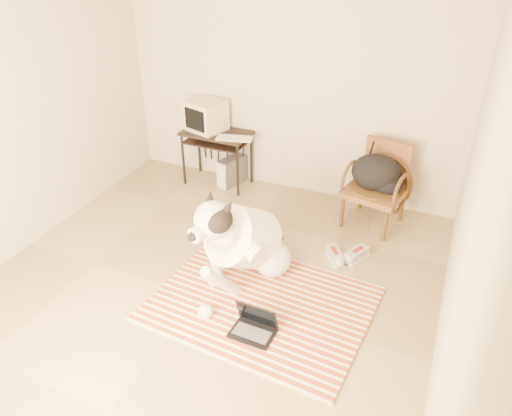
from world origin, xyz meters
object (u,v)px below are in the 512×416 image
Objects in this scene: laptop at (254,326)px; pc_tower at (232,171)px; dog at (243,241)px; rattan_chair at (377,185)px; backpack at (378,175)px; computer_desk at (216,140)px; crt_monitor at (206,116)px.

laptop is 2.61m from pc_tower.
dog is 3.48× the size of pc_tower.
backpack is at bearing -92.66° from rattan_chair.
laptop is 0.89× the size of pc_tower.
laptop is 0.65× the size of backpack.
computer_desk is at bearing -163.21° from pc_tower.
dog is at bearing -56.07° from computer_desk.
backpack is at bearing -6.76° from pc_tower.
crt_monitor is at bearing 174.48° from backpack.
backpack reaches higher than laptop.
rattan_chair is at bearing 87.34° from backpack.
backpack is at bearing -5.52° from crt_monitor.
computer_desk is at bearing 123.06° from laptop.
rattan_chair reaches higher than laptop.
crt_monitor is 0.89× the size of backpack.
computer_desk reaches higher than laptop.
crt_monitor is (-1.59, 2.27, 0.78)m from laptop.
dog reaches higher than backpack.
rattan_chair is at bearing -3.83° from computer_desk.
computer_desk is 1.99m from rattan_chair.
backpack is (1.81, -0.22, 0.41)m from pc_tower.
crt_monitor is at bearing 163.76° from computer_desk.
pc_tower is (0.17, 0.05, -0.41)m from computer_desk.
backpack is at bearing 75.48° from laptop.
rattan_chair is (0.91, 1.46, 0.04)m from dog.
dog is at bearing -122.55° from backpack.
crt_monitor is at bearing 175.32° from rattan_chair.
dog is at bearing -61.26° from pc_tower.
dog reaches higher than laptop.
crt_monitor is 2.17m from rattan_chair.
rattan_chair is at bearing 57.97° from dog.
rattan_chair reaches higher than computer_desk.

